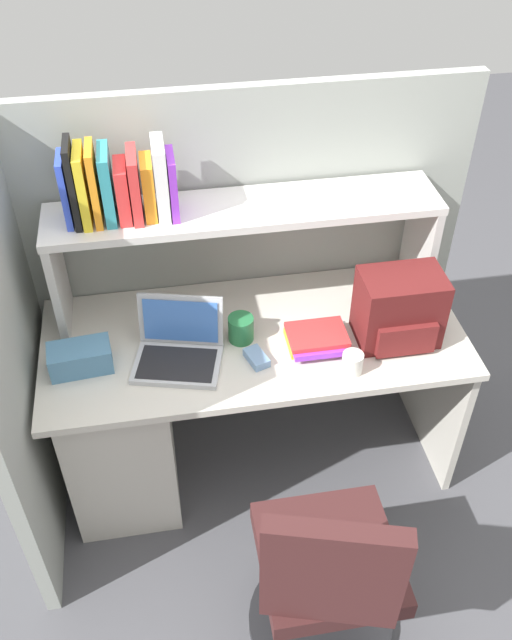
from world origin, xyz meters
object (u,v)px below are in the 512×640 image
Objects in this scene: backpack at (399,309)px; computer_mouse at (256,358)px; snack_canister at (241,329)px; office_chair at (326,582)px; laptop at (179,348)px; paper_cup at (352,363)px; tissue_box at (80,358)px.

backpack reaches higher than computer_mouse.
office_chair is at bearing -80.06° from snack_canister.
laptop reaches higher than paper_cup.
backpack is 0.59m from snack_canister.
office_chair reaches higher than tissue_box.
tissue_box is 2.16× the size of snack_canister.
computer_mouse is 1.29× the size of paper_cup.
snack_canister is (-0.37, 0.24, 0.01)m from paper_cup.
snack_canister is at bearing 15.33° from laptop.
computer_mouse is at bearing -12.94° from laptop.
computer_mouse is 1.02× the size of snack_canister.
paper_cup is at bearing -15.59° from tissue_box.
office_chair is (-0.43, -0.75, -0.47)m from backpack.
backpack is at bearing -6.49° from tissue_box.
paper_cup is 0.74m from office_chair.
backpack is 1.36× the size of tissue_box.
computer_mouse is at bearing -11.43° from tissue_box.
laptop is at bearing 148.20° from computer_mouse.
paper_cup is (0.33, -0.11, 0.02)m from computer_mouse.
office_chair is at bearing -51.62° from tissue_box.
tissue_box is at bearing -174.33° from snack_canister.
laptop is 4.49× the size of paper_cup.
laptop is 3.49× the size of computer_mouse.
snack_canister is (-0.04, 0.13, 0.03)m from computer_mouse.
office_chair is at bearing -110.11° from paper_cup.
tissue_box reaches higher than computer_mouse.
paper_cup is 0.09× the size of office_chair.
snack_canister is (0.59, 0.06, 0.00)m from tissue_box.
laptop is 1.65× the size of tissue_box.
backpack is at bearing -1.59° from laptop.
laptop is at bearing -164.67° from snack_canister.
backpack is 0.32× the size of office_chair.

